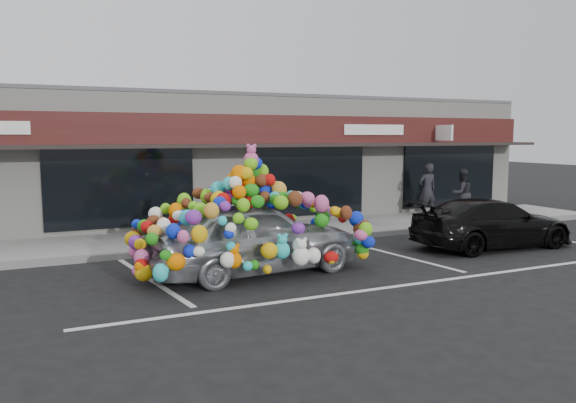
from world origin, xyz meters
name	(u,v)px	position (x,y,z in m)	size (l,w,h in m)	color
ground	(296,267)	(0.00, 0.00, 0.00)	(90.00, 90.00, 0.00)	black
shop_building	(195,158)	(0.00, 8.44, 2.16)	(24.00, 7.20, 4.31)	beige
sidewalk	(237,235)	(0.00, 4.00, 0.07)	(26.00, 3.00, 0.15)	gray
kerb	(256,244)	(0.00, 2.50, 0.07)	(26.00, 0.18, 0.16)	slate
parking_stripe_left	(151,280)	(-3.20, 0.20, 0.00)	(0.12, 4.40, 0.01)	silver
parking_stripe_mid	(394,254)	(2.80, 0.20, 0.00)	(0.12, 4.40, 0.01)	silver
parking_stripe_right	(549,238)	(8.20, 0.20, 0.00)	(0.12, 4.40, 0.01)	silver
lane_line	(434,281)	(2.00, -2.30, 0.00)	(14.00, 0.12, 0.01)	silver
toy_car	(253,229)	(-1.08, -0.13, 0.97)	(3.33, 5.11, 2.87)	#A9ACB4
black_sedan	(492,223)	(5.65, -0.13, 0.65)	(4.48, 1.82, 1.30)	black
pedestrian_a	(427,190)	(7.19, 4.48, 1.07)	(0.67, 0.44, 1.85)	black
pedestrian_b	(462,193)	(8.02, 3.70, 0.98)	(0.81, 0.63, 1.67)	black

